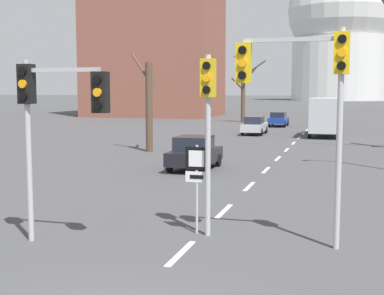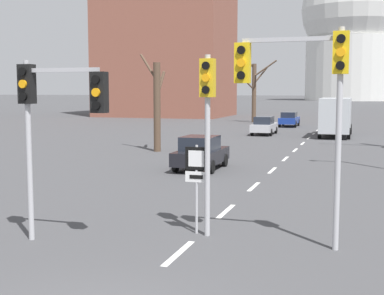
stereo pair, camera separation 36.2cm
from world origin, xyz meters
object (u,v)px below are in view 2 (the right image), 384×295
at_px(traffic_signal_near_left, 53,105).
at_px(delivery_truck, 336,116).
at_px(sedan_near_left, 289,119).
at_px(sedan_far_left, 264,125).
at_px(sedan_mid_centre, 340,116).
at_px(route_sign_post, 196,174).
at_px(traffic_signal_near_right, 305,82).
at_px(sedan_near_right, 201,153).
at_px(traffic_signal_centre_tall, 207,110).

relative_size(traffic_signal_near_left, delivery_truck, 0.62).
relative_size(sedan_near_left, delivery_truck, 0.62).
bearing_deg(sedan_far_left, delivery_truck, -1.91).
relative_size(sedan_far_left, delivery_truck, 0.62).
xyz_separation_m(traffic_signal_near_left, sedan_mid_centre, (4.73, 53.63, -2.57)).
relative_size(route_sign_post, sedan_far_left, 0.53).
bearing_deg(sedan_far_left, sedan_near_left, 86.29).
bearing_deg(route_sign_post, traffic_signal_near_left, -149.65).
distance_m(traffic_signal_near_right, sedan_far_left, 33.24).
bearing_deg(delivery_truck, sedan_near_left, 115.07).
distance_m(traffic_signal_near_left, sedan_near_right, 13.13).
bearing_deg(sedan_far_left, traffic_signal_near_right, -78.49).
bearing_deg(sedan_near_right, route_sign_post, -73.87).
height_order(traffic_signal_near_right, route_sign_post, traffic_signal_near_right).
distance_m(sedan_near_right, delivery_truck, 21.44).
xyz_separation_m(route_sign_post, sedan_near_right, (-3.20, 11.07, -0.79)).
bearing_deg(traffic_signal_centre_tall, sedan_far_left, 97.38).
bearing_deg(delivery_truck, traffic_signal_near_right, -88.74).
height_order(sedan_near_right, sedan_mid_centre, sedan_mid_centre).
bearing_deg(sedan_mid_centre, delivery_truck, -88.83).
bearing_deg(route_sign_post, sedan_mid_centre, 88.18).
xyz_separation_m(traffic_signal_near_right, route_sign_post, (-2.76, 0.39, -2.36)).
height_order(traffic_signal_near_left, sedan_mid_centre, traffic_signal_near_left).
relative_size(sedan_near_right, delivery_truck, 0.55).
distance_m(traffic_signal_near_left, sedan_near_left, 44.81).
distance_m(route_sign_post, sedan_near_right, 11.55).
bearing_deg(sedan_near_left, sedan_mid_centre, 61.77).
relative_size(traffic_signal_near_left, traffic_signal_near_right, 0.86).
height_order(traffic_signal_centre_tall, route_sign_post, traffic_signal_centre_tall).
distance_m(traffic_signal_centre_tall, sedan_near_left, 43.24).
xyz_separation_m(traffic_signal_near_right, sedan_near_right, (-5.96, 11.46, -3.15)).
distance_m(traffic_signal_near_left, delivery_truck, 34.08).
distance_m(sedan_near_left, sedan_mid_centre, 10.10).
xyz_separation_m(traffic_signal_near_right, sedan_mid_centre, (-1.12, 52.21, -3.12)).
bearing_deg(sedan_near_right, traffic_signal_near_right, -62.50).
xyz_separation_m(route_sign_post, sedan_far_left, (-3.84, 32.03, -0.81)).
height_order(traffic_signal_near_right, sedan_mid_centre, traffic_signal_near_right).
distance_m(traffic_signal_near_left, sedan_far_left, 33.95).
xyz_separation_m(traffic_signal_centre_tall, traffic_signal_near_right, (2.44, -0.28, 0.70)).
relative_size(traffic_signal_centre_tall, traffic_signal_near_right, 0.90).
height_order(sedan_far_left, delivery_truck, delivery_truck).
bearing_deg(traffic_signal_near_right, traffic_signal_centre_tall, 173.54).
bearing_deg(sedan_mid_centre, sedan_near_left, -118.23).
bearing_deg(sedan_near_left, sedan_far_left, -93.71).
xyz_separation_m(traffic_signal_near_left, sedan_near_right, (-0.12, 12.87, -2.59)).
distance_m(sedan_mid_centre, sedan_far_left, 20.53).
relative_size(traffic_signal_near_left, sedan_near_right, 1.14).
bearing_deg(sedan_near_left, sedan_near_right, -90.13).
xyz_separation_m(traffic_signal_near_left, traffic_signal_near_right, (5.85, 1.42, 0.55)).
height_order(traffic_signal_centre_tall, traffic_signal_near_right, traffic_signal_near_right).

